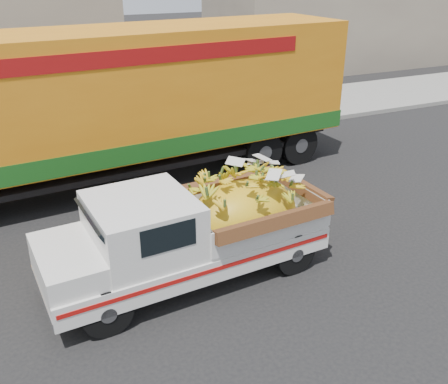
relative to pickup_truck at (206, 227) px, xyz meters
name	(u,v)px	position (x,y,z in m)	size (l,w,h in m)	color
ground	(259,272)	(0.87, -0.42, -0.93)	(100.00, 100.00, 0.00)	black
curb	(142,145)	(0.87, 7.08, -0.85)	(60.00, 0.25, 0.15)	gray
sidewalk	(125,127)	(0.87, 9.18, -0.86)	(60.00, 4.00, 0.14)	gray
building_right	(343,7)	(14.87, 16.08, 2.07)	(14.00, 6.00, 6.00)	gray
pickup_truck	(206,227)	(0.00, 0.00, 0.00)	(5.04, 2.15, 1.73)	black
semi_trailer	(120,102)	(-0.25, 4.63, 1.19)	(12.04, 3.36, 3.80)	black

